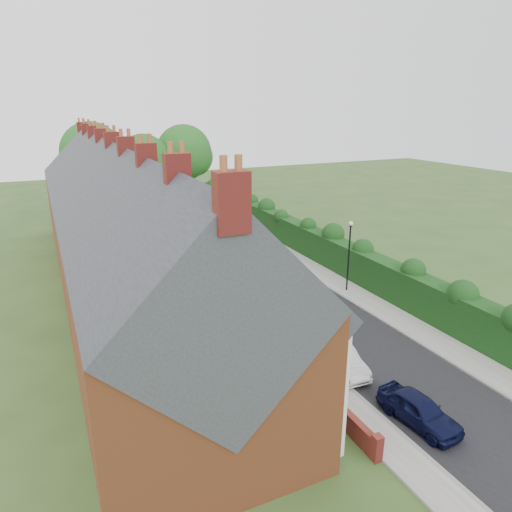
{
  "coord_description": "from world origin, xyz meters",
  "views": [
    {
      "loc": [
        -15.29,
        -20.63,
        12.65
      ],
      "look_at": [
        -1.87,
        8.04,
        2.2
      ],
      "focal_mm": 32.0,
      "sensor_mm": 36.0,
      "label": 1
    }
  ],
  "objects_px": {
    "car_silver_a": "(340,357)",
    "car_white": "(255,272)",
    "car_green": "(221,256)",
    "car_grey": "(164,212)",
    "car_red": "(205,241)",
    "car_navy": "(419,410)",
    "horse_cart": "(247,247)",
    "car_beige": "(183,227)",
    "horse": "(256,260)",
    "lamppost": "(349,247)",
    "car_silver_b": "(301,308)",
    "car_black": "(152,204)"
  },
  "relations": [
    {
      "from": "car_silver_a",
      "to": "car_white",
      "type": "distance_m",
      "value": 12.7
    },
    {
      "from": "car_silver_a",
      "to": "horse_cart",
      "type": "height_order",
      "value": "horse_cart"
    },
    {
      "from": "car_silver_a",
      "to": "car_silver_b",
      "type": "xyz_separation_m",
      "value": [
        1.04,
        5.6,
        0.16
      ]
    },
    {
      "from": "car_white",
      "to": "car_silver_b",
      "type": "bearing_deg",
      "value": -106.07
    },
    {
      "from": "car_navy",
      "to": "car_red",
      "type": "height_order",
      "value": "car_red"
    },
    {
      "from": "car_green",
      "to": "car_grey",
      "type": "height_order",
      "value": "car_green"
    },
    {
      "from": "car_green",
      "to": "horse",
      "type": "relative_size",
      "value": 2.85
    },
    {
      "from": "car_white",
      "to": "horse_cart",
      "type": "height_order",
      "value": "horse_cart"
    },
    {
      "from": "car_white",
      "to": "car_beige",
      "type": "height_order",
      "value": "car_white"
    },
    {
      "from": "car_silver_b",
      "to": "car_green",
      "type": "distance_m",
      "value": 11.71
    },
    {
      "from": "car_white",
      "to": "car_green",
      "type": "bearing_deg",
      "value": 86.4
    },
    {
      "from": "car_silver_a",
      "to": "car_grey",
      "type": "xyz_separation_m",
      "value": [
        0.33,
        36.46,
        -0.0
      ]
    },
    {
      "from": "lamppost",
      "to": "car_silver_a",
      "type": "distance_m",
      "value": 10.72
    },
    {
      "from": "car_beige",
      "to": "horse",
      "type": "height_order",
      "value": "horse"
    },
    {
      "from": "car_grey",
      "to": "horse_cart",
      "type": "distance_m",
      "value": 19.43
    },
    {
      "from": "car_navy",
      "to": "car_red",
      "type": "distance_m",
      "value": 27.24
    },
    {
      "from": "lamppost",
      "to": "car_silver_b",
      "type": "bearing_deg",
      "value": -153.99
    },
    {
      "from": "car_navy",
      "to": "lamppost",
      "type": "bearing_deg",
      "value": 59.42
    },
    {
      "from": "car_silver_a",
      "to": "car_beige",
      "type": "bearing_deg",
      "value": 94.42
    },
    {
      "from": "horse",
      "to": "horse_cart",
      "type": "bearing_deg",
      "value": -94.87
    },
    {
      "from": "car_red",
      "to": "car_silver_b",
      "type": "bearing_deg",
      "value": -85.67
    },
    {
      "from": "car_white",
      "to": "horse",
      "type": "distance_m",
      "value": 3.08
    },
    {
      "from": "car_white",
      "to": "car_green",
      "type": "relative_size",
      "value": 1.17
    },
    {
      "from": "car_green",
      "to": "car_navy",
      "type": "bearing_deg",
      "value": -86.48
    },
    {
      "from": "lamppost",
      "to": "horse_cart",
      "type": "relative_size",
      "value": 1.6
    },
    {
      "from": "car_red",
      "to": "car_beige",
      "type": "xyz_separation_m",
      "value": [
        -0.44,
        5.94,
        0.02
      ]
    },
    {
      "from": "car_white",
      "to": "car_red",
      "type": "height_order",
      "value": "car_white"
    },
    {
      "from": "car_green",
      "to": "horse",
      "type": "height_order",
      "value": "car_green"
    },
    {
      "from": "car_green",
      "to": "horse_cart",
      "type": "relative_size",
      "value": 1.46
    },
    {
      "from": "lamppost",
      "to": "car_navy",
      "type": "xyz_separation_m",
      "value": [
        -5.78,
        -13.04,
        -2.66
      ]
    },
    {
      "from": "car_black",
      "to": "horse_cart",
      "type": "bearing_deg",
      "value": -97.95
    },
    {
      "from": "car_red",
      "to": "car_grey",
      "type": "height_order",
      "value": "car_red"
    },
    {
      "from": "car_silver_a",
      "to": "car_grey",
      "type": "relative_size",
      "value": 0.89
    },
    {
      "from": "car_silver_b",
      "to": "car_red",
      "type": "bearing_deg",
      "value": 78.89
    },
    {
      "from": "car_green",
      "to": "car_grey",
      "type": "bearing_deg",
      "value": 92.65
    },
    {
      "from": "car_red",
      "to": "car_white",
      "type": "bearing_deg",
      "value": -83.75
    },
    {
      "from": "car_white",
      "to": "car_black",
      "type": "distance_m",
      "value": 28.5
    },
    {
      "from": "car_silver_a",
      "to": "horse_cart",
      "type": "distance_m",
      "value": 17.38
    },
    {
      "from": "car_green",
      "to": "car_grey",
      "type": "relative_size",
      "value": 1.06
    },
    {
      "from": "lamppost",
      "to": "car_beige",
      "type": "distance_m",
      "value": 21.22
    },
    {
      "from": "lamppost",
      "to": "car_grey",
      "type": "distance_m",
      "value": 29.02
    },
    {
      "from": "lamppost",
      "to": "car_green",
      "type": "bearing_deg",
      "value": 123.76
    },
    {
      "from": "lamppost",
      "to": "horse_cart",
      "type": "xyz_separation_m",
      "value": [
        -3.78,
        8.98,
        -1.97
      ]
    },
    {
      "from": "lamppost",
      "to": "car_green",
      "type": "height_order",
      "value": "lamppost"
    },
    {
      "from": "car_silver_a",
      "to": "car_red",
      "type": "bearing_deg",
      "value": 93.18
    },
    {
      "from": "lamppost",
      "to": "horse_cart",
      "type": "distance_m",
      "value": 9.94
    },
    {
      "from": "car_beige",
      "to": "car_black",
      "type": "bearing_deg",
      "value": 84.3
    },
    {
      "from": "car_silver_a",
      "to": "horse_cart",
      "type": "bearing_deg",
      "value": 86.3
    },
    {
      "from": "horse_cart",
      "to": "car_navy",
      "type": "bearing_deg",
      "value": -95.18
    },
    {
      "from": "car_beige",
      "to": "car_black",
      "type": "relative_size",
      "value": 1.24
    }
  ]
}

